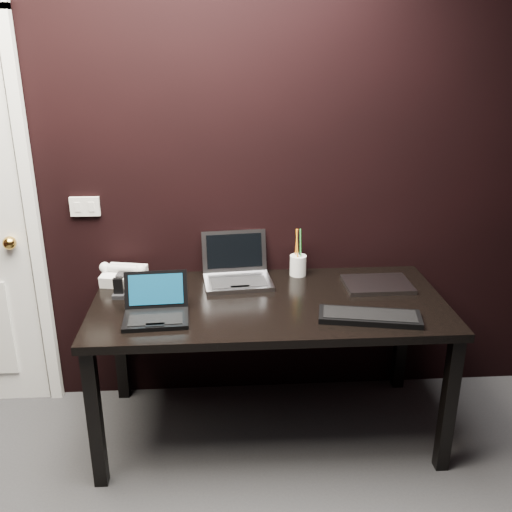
{
  "coord_description": "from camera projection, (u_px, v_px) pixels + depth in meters",
  "views": [
    {
      "loc": [
        0.07,
        -1.09,
        1.91
      ],
      "look_at": [
        0.23,
        1.35,
        0.99
      ],
      "focal_mm": 40.0,
      "sensor_mm": 36.0,
      "label": 1
    }
  ],
  "objects": [
    {
      "name": "desk_phone",
      "position": [
        124.0,
        275.0,
        2.94
      ],
      "size": [
        0.25,
        0.22,
        0.12
      ],
      "color": "white",
      "rests_on": "desk"
    },
    {
      "name": "closed_laptop",
      "position": [
        377.0,
        284.0,
        2.91
      ],
      "size": [
        0.34,
        0.25,
        0.02
      ],
      "color": "#97969C",
      "rests_on": "desk"
    },
    {
      "name": "desk",
      "position": [
        269.0,
        315.0,
        2.78
      ],
      "size": [
        1.7,
        0.8,
        0.74
      ],
      "color": "black",
      "rests_on": "ground"
    },
    {
      "name": "mobile_phone",
      "position": [
        118.0,
        290.0,
        2.78
      ],
      "size": [
        0.06,
        0.05,
        0.1
      ],
      "color": "black",
      "rests_on": "desk"
    },
    {
      "name": "netbook",
      "position": [
        156.0,
        310.0,
        2.57
      ],
      "size": [
        0.3,
        0.27,
        0.18
      ],
      "color": "black",
      "rests_on": "desk"
    },
    {
      "name": "ext_keyboard",
      "position": [
        370.0,
        317.0,
        2.56
      ],
      "size": [
        0.48,
        0.24,
        0.03
      ],
      "color": "black",
      "rests_on": "desk"
    },
    {
      "name": "wall_switch",
      "position": [
        85.0,
        207.0,
        2.93
      ],
      "size": [
        0.15,
        0.02,
        0.1
      ],
      "color": "silver",
      "rests_on": "wall_back"
    },
    {
      "name": "wall_back",
      "position": [
        205.0,
        170.0,
        2.91
      ],
      "size": [
        4.0,
        0.0,
        4.0
      ],
      "primitive_type": "plane",
      "rotation": [
        1.57,
        0.0,
        0.0
      ],
      "color": "black",
      "rests_on": "ground"
    },
    {
      "name": "pen_cup",
      "position": [
        298.0,
        264.0,
        3.04
      ],
      "size": [
        0.11,
        0.11,
        0.26
      ],
      "color": "white",
      "rests_on": "desk"
    },
    {
      "name": "silver_laptop",
      "position": [
        237.0,
        273.0,
        2.96
      ],
      "size": [
        0.37,
        0.34,
        0.24
      ],
      "color": "#9B9AA0",
      "rests_on": "desk"
    }
  ]
}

